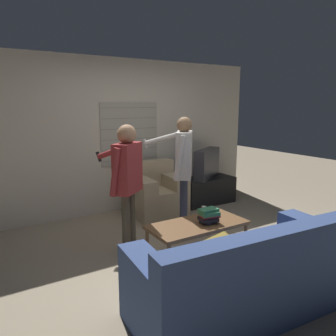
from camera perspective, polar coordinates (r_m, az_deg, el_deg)
ground_plane at (r=4.22m, az=4.18°, el=-14.35°), size 16.00×16.00×0.00m
wall_back at (r=5.61m, az=-7.86°, el=5.51°), size 5.20×0.08×2.55m
couch_blue at (r=3.09m, az=13.81°, el=-18.02°), size 2.11×0.98×0.85m
armchair_beige at (r=5.42m, az=-2.02°, el=-4.50°), size 0.86×0.85×0.87m
coffee_table at (r=3.92m, az=5.17°, el=-10.09°), size 1.17×0.56×0.43m
tv_stand at (r=6.12m, az=6.68°, el=-3.87°), size 1.03×0.50×0.48m
tv at (r=6.02m, az=6.77°, el=0.77°), size 0.82×0.62×0.53m
person_left_standing at (r=3.87m, az=-7.18°, el=-1.05°), size 0.49×0.79×1.58m
person_right_standing at (r=4.44m, az=2.66°, el=1.16°), size 0.55×0.81×1.64m
book_stack at (r=3.90m, az=7.10°, el=-8.22°), size 0.26×0.21×0.17m
soda_can at (r=4.14m, az=6.22°, el=-7.49°), size 0.07×0.07×0.13m
spare_remote at (r=4.07m, az=8.07°, el=-8.60°), size 0.08×0.14×0.02m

